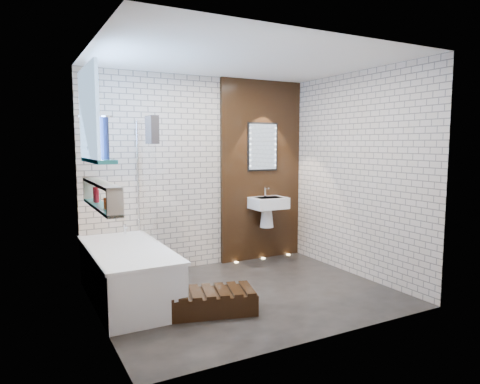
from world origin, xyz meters
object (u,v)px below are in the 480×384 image
bathtub (128,274)px  washbasin (268,207)px  walnut_step (208,303)px  led_mirror (263,147)px  bath_screen (146,179)px

bathtub → washbasin: (2.17, 0.62, 0.50)m
washbasin → walnut_step: 2.18m
bathtub → led_mirror: size_ratio=2.49×
washbasin → led_mirror: 0.88m
bathtub → walnut_step: (0.62, -0.75, -0.19)m
bathtub → walnut_step: size_ratio=1.86×
bath_screen → walnut_step: size_ratio=1.49×
led_mirror → walnut_step: led_mirror is taller
bath_screen → led_mirror: (1.82, 0.34, 0.37)m
walnut_step → led_mirror: bearing=44.7°
washbasin → led_mirror: (0.00, 0.16, 0.86)m
bathtub → led_mirror: (2.17, 0.78, 1.36)m
bathtub → walnut_step: bearing=-50.2°
led_mirror → walnut_step: (-1.55, -1.53, -1.55)m
led_mirror → bath_screen: bearing=-169.3°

